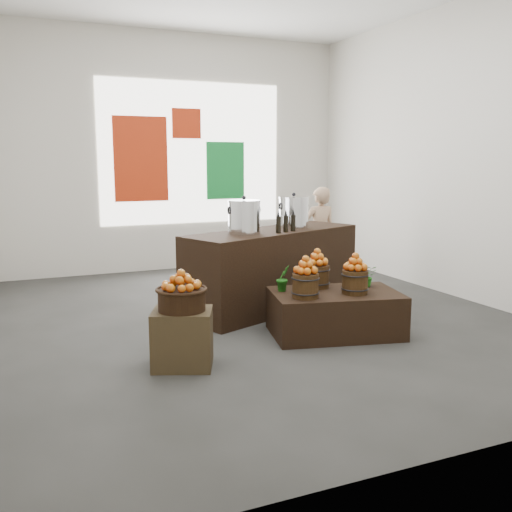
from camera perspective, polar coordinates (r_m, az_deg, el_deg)
name	(u,v)px	position (r m, az deg, el deg)	size (l,w,h in m)	color
ground	(257,318)	(6.94, 0.09, -6.20)	(7.00, 7.00, 0.00)	#353533
back_wall	(175,153)	(9.98, -8.08, 10.14)	(6.00, 0.04, 4.00)	beige
back_opening	(192,153)	(10.05, -6.38, 10.18)	(3.20, 0.02, 2.40)	white
deco_red_left	(141,159)	(9.81, -11.45, 9.48)	(0.90, 0.04, 1.40)	#B62A0E
deco_green_right	(225,171)	(10.23, -3.08, 8.53)	(0.70, 0.04, 1.00)	#137E30
deco_red_upper	(186,123)	(10.03, -6.97, 13.03)	(0.50, 0.04, 0.50)	#B62A0E
crate	(183,339)	(5.33, -7.36, -8.20)	(0.54, 0.44, 0.54)	#483821
wicker_basket	(182,300)	(5.23, -7.44, -4.38)	(0.43, 0.43, 0.20)	black
apples_in_basket	(181,280)	(5.18, -7.49, -2.37)	(0.33, 0.33, 0.18)	#A80905
display_table	(335,313)	(6.30, 7.90, -5.68)	(1.37, 0.84, 0.47)	black
apple_bucket_front_left	(305,286)	(5.93, 4.96, -2.98)	(0.27, 0.27, 0.25)	#3D2410
apples_in_bucket_front_left	(306,265)	(5.89, 4.99, -0.90)	(0.21, 0.21, 0.18)	#A80905
apple_bucket_front_right	(355,282)	(6.18, 9.86, -2.57)	(0.27, 0.27, 0.25)	#3D2410
apples_in_bucket_front_right	(356,262)	(6.14, 9.92, -0.57)	(0.21, 0.21, 0.18)	#A80905
apple_bucket_rear	(317,276)	(6.41, 6.11, -2.04)	(0.27, 0.27, 0.25)	#3D2410
apples_in_bucket_rear	(317,257)	(6.37, 6.14, -0.11)	(0.21, 0.21, 0.18)	#A80905
herb_garnish_right	(367,276)	(6.55, 11.02, -1.96)	(0.22, 0.19, 0.24)	#175B13
herb_garnish_left	(283,278)	(6.21, 2.73, -2.23)	(0.16, 0.13, 0.29)	#175B13
counter	(273,269)	(7.29, 1.68, -1.35)	(2.47, 0.79, 1.01)	black
stock_pot_left	(244,218)	(6.83, -1.20, 3.83)	(0.38, 0.38, 0.38)	silver
stock_pot_center	(294,213)	(7.48, 3.78, 4.31)	(0.38, 0.38, 0.38)	silver
oil_cruets	(288,220)	(7.03, 3.18, 3.57)	(0.27, 0.07, 0.28)	black
shopper	(319,234)	(8.94, 6.36, 2.16)	(0.54, 0.35, 1.48)	tan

